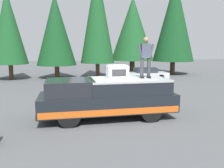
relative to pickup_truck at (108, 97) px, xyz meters
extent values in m
plane|color=#4C4F51|center=(0.00, -0.52, -0.87)|extent=(90.00, 90.00, 0.00)
cube|color=black|center=(0.00, 0.01, -0.17)|extent=(2.00, 5.50, 0.70)
cube|color=#CC5619|center=(0.00, 0.01, -0.37)|extent=(2.01, 5.39, 0.24)
cube|color=black|center=(0.00, 1.52, 0.48)|extent=(1.84, 1.87, 0.60)
cube|color=black|center=(0.00, -0.87, 0.44)|extent=(1.92, 3.19, 0.52)
cube|color=#A8AAAF|center=(0.00, -0.87, 0.74)|extent=(1.94, 3.19, 0.08)
cube|color=#232326|center=(0.00, 2.70, -0.44)|extent=(1.96, 0.16, 0.20)
cube|color=#B2B5BA|center=(0.00, -2.68, -0.44)|extent=(1.96, 0.16, 0.20)
cylinder|color=black|center=(-0.85, 1.60, -0.45)|extent=(0.30, 0.84, 0.84)
cylinder|color=black|center=(0.85, 1.60, -0.45)|extent=(0.30, 0.84, 0.84)
cylinder|color=black|center=(-0.85, -1.59, -0.45)|extent=(0.30, 0.84, 0.84)
cylinder|color=black|center=(0.85, -1.59, -0.45)|extent=(0.30, 0.84, 0.84)
cube|color=silver|center=(0.09, -0.43, 1.04)|extent=(0.64, 0.84, 0.52)
cube|color=#2D2D30|center=(-0.23, -0.43, 1.04)|extent=(0.01, 0.59, 0.29)
cube|color=#99999E|center=(0.09, -0.43, 1.32)|extent=(0.58, 0.76, 0.04)
cylinder|color=#333338|center=(-0.05, -1.75, 1.20)|extent=(0.15, 0.15, 0.84)
cube|color=black|center=(-0.09, -1.75, 0.82)|extent=(0.26, 0.11, 0.08)
cylinder|color=#333338|center=(-0.05, -1.45, 1.20)|extent=(0.15, 0.15, 0.84)
cube|color=black|center=(-0.09, -1.45, 0.82)|extent=(0.26, 0.11, 0.08)
cube|color=#474C5B|center=(-0.05, -1.60, 1.91)|extent=(0.24, 0.40, 0.58)
sphere|color=#A37A5B|center=(-0.05, -1.60, 2.36)|extent=(0.22, 0.22, 0.22)
cylinder|color=#474C5B|center=(-0.08, -1.85, 1.91)|extent=(0.09, 0.23, 0.58)
cylinder|color=#474C5B|center=(-0.08, -1.36, 1.91)|extent=(0.09, 0.23, 0.58)
cube|color=silver|center=(10.30, -5.28, -0.38)|extent=(1.64, 4.10, 0.50)
cube|color=#282D38|center=(10.30, -5.38, 0.08)|extent=(1.31, 1.89, 0.42)
cylinder|color=black|center=(9.58, -4.00, -0.56)|extent=(0.20, 0.62, 0.62)
cylinder|color=black|center=(11.02, -4.00, -0.56)|extent=(0.20, 0.62, 0.62)
cylinder|color=black|center=(9.58, -6.55, -0.56)|extent=(0.20, 0.62, 0.62)
cylinder|color=black|center=(11.02, -6.55, -0.56)|extent=(0.20, 0.62, 0.62)
cylinder|color=#4C3826|center=(14.76, -10.17, -0.14)|extent=(0.53, 0.53, 1.46)
cone|color=#14421E|center=(14.76, -10.17, 5.05)|extent=(4.45, 4.45, 8.92)
cylinder|color=#4C3826|center=(15.26, -5.61, -0.09)|extent=(0.56, 0.56, 1.57)
cone|color=#194C23|center=(15.26, -5.61, 4.06)|extent=(4.63, 4.63, 6.73)
cylinder|color=#4C3826|center=(13.63, -1.54, -0.15)|extent=(0.40, 0.40, 1.44)
cone|color=#194C23|center=(13.63, -1.54, 5.19)|extent=(3.33, 3.33, 9.25)
cylinder|color=#4C3826|center=(13.86, 2.42, -0.25)|extent=(0.45, 0.45, 1.25)
cone|color=#14421E|center=(13.86, 2.42, 3.74)|extent=(3.78, 3.78, 6.71)
cylinder|color=#4C3826|center=(13.57, 6.56, -0.15)|extent=(0.39, 0.39, 1.44)
cone|color=#194C23|center=(13.57, 6.56, 3.94)|extent=(3.22, 3.22, 6.75)
camera|label=1|loc=(-9.22, 1.72, 2.02)|focal=37.10mm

